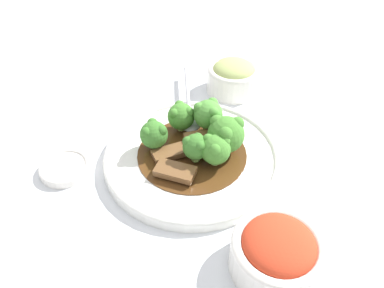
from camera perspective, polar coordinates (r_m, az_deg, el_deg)
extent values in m
plane|color=silver|center=(0.57, 0.00, -2.54)|extent=(4.00, 4.00, 0.00)
cylinder|color=white|center=(0.57, 0.00, -2.04)|extent=(0.27, 0.27, 0.01)
torus|color=white|center=(0.56, 0.00, -1.52)|extent=(0.27, 0.27, 0.01)
cylinder|color=#4C2D14|center=(0.56, 0.00, -1.46)|extent=(0.16, 0.16, 0.00)
cube|color=brown|center=(0.57, 1.62, 0.66)|extent=(0.07, 0.06, 0.02)
cube|color=brown|center=(0.52, -2.57, -4.16)|extent=(0.05, 0.06, 0.01)
cube|color=brown|center=(0.55, -2.38, -1.05)|extent=(0.08, 0.05, 0.01)
cylinder|color=#8EB756|center=(0.60, -1.64, 2.70)|extent=(0.01, 0.01, 0.01)
sphere|color=#427F2D|center=(0.59, -1.67, 4.22)|extent=(0.04, 0.04, 0.04)
sphere|color=#427F2D|center=(0.57, -2.72, 4.63)|extent=(0.02, 0.02, 0.02)
sphere|color=#427F2D|center=(0.57, -0.45, 4.89)|extent=(0.02, 0.02, 0.02)
sphere|color=#427F2D|center=(0.59, -1.91, 5.90)|extent=(0.02, 0.02, 0.02)
cylinder|color=#8EB756|center=(0.54, 3.51, -2.44)|extent=(0.01, 0.01, 0.01)
sphere|color=#427F2D|center=(0.53, 3.60, -0.87)|extent=(0.04, 0.04, 0.04)
sphere|color=#427F2D|center=(0.51, 3.49, -0.89)|extent=(0.02, 0.02, 0.02)
sphere|color=#427F2D|center=(0.52, 5.00, 0.45)|extent=(0.02, 0.02, 0.02)
sphere|color=#427F2D|center=(0.52, 2.48, 0.71)|extent=(0.02, 0.02, 0.02)
cylinder|color=#8EB756|center=(0.59, 2.40, 2.64)|extent=(0.01, 0.01, 0.02)
sphere|color=#4C8E38|center=(0.58, 2.47, 4.56)|extent=(0.05, 0.05, 0.05)
sphere|color=#4C8E38|center=(0.56, 3.29, 4.83)|extent=(0.02, 0.02, 0.02)
sphere|color=#4C8E38|center=(0.58, 3.13, 6.27)|extent=(0.02, 0.02, 0.02)
sphere|color=#4C8E38|center=(0.57, 1.08, 5.54)|extent=(0.02, 0.02, 0.02)
cylinder|color=#7FA84C|center=(0.57, -5.69, -0.06)|extent=(0.01, 0.01, 0.01)
sphere|color=#387028|center=(0.55, -5.83, 1.43)|extent=(0.04, 0.04, 0.04)
sphere|color=#387028|center=(0.54, -4.65, 2.07)|extent=(0.02, 0.02, 0.02)
sphere|color=#387028|center=(0.56, -6.07, 3.17)|extent=(0.02, 0.02, 0.02)
sphere|color=#387028|center=(0.54, -7.00, 1.77)|extent=(0.02, 0.02, 0.02)
cylinder|color=#8EB756|center=(0.56, 5.03, -0.42)|extent=(0.02, 0.02, 0.01)
sphere|color=#427F2D|center=(0.55, 5.18, 1.45)|extent=(0.05, 0.05, 0.05)
sphere|color=#427F2D|center=(0.54, 6.90, 3.08)|extent=(0.02, 0.02, 0.02)
sphere|color=#427F2D|center=(0.55, 3.81, 3.39)|extent=(0.02, 0.02, 0.02)
sphere|color=#427F2D|center=(0.52, 5.13, 1.52)|extent=(0.02, 0.02, 0.02)
cylinder|color=#7FA84C|center=(0.54, 0.56, -1.94)|extent=(0.01, 0.01, 0.01)
sphere|color=#387028|center=(0.53, 0.57, -0.43)|extent=(0.04, 0.04, 0.04)
sphere|color=#387028|center=(0.53, 1.17, 1.15)|extent=(0.01, 0.01, 0.01)
sphere|color=#387028|center=(0.52, -0.71, 0.40)|extent=(0.01, 0.01, 0.01)
sphere|color=#387028|center=(0.52, 1.26, -0.31)|extent=(0.01, 0.01, 0.01)
ellipsoid|color=#B7B7BC|center=(0.61, -0.33, 3.61)|extent=(0.07, 0.07, 0.01)
cylinder|color=#B7B7BC|center=(0.69, -0.73, 8.52)|extent=(0.09, 0.12, 0.01)
cylinder|color=white|center=(0.47, 12.31, -17.51)|extent=(0.06, 0.06, 0.01)
cylinder|color=white|center=(0.45, 12.65, -16.33)|extent=(0.11, 0.11, 0.04)
torus|color=white|center=(0.44, 13.07, -14.84)|extent=(0.11, 0.11, 0.01)
ellipsoid|color=red|center=(0.43, 13.13, -14.62)|extent=(0.08, 0.08, 0.03)
cylinder|color=white|center=(0.73, 6.12, 8.34)|extent=(0.05, 0.05, 0.01)
cylinder|color=white|center=(0.72, 6.22, 9.58)|extent=(0.10, 0.10, 0.04)
torus|color=white|center=(0.70, 6.35, 11.07)|extent=(0.10, 0.10, 0.01)
ellipsoid|color=#A3B266|center=(0.70, 6.37, 11.28)|extent=(0.08, 0.08, 0.03)
cylinder|color=white|center=(0.58, -18.79, -3.57)|extent=(0.07, 0.07, 0.01)
torus|color=white|center=(0.58, -18.90, -3.23)|extent=(0.07, 0.07, 0.01)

